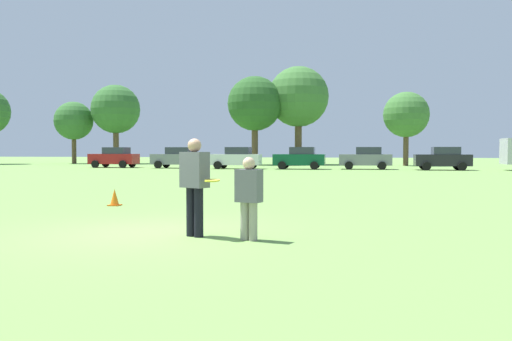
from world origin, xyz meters
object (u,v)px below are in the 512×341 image
at_px(parked_car_far_right, 443,158).
at_px(traffic_cone, 115,198).
at_px(parked_car_near_left, 114,157).
at_px(parked_car_center, 236,158).
at_px(player_defender, 249,194).
at_px(player_thrower, 195,181).
at_px(frisbee, 212,180).
at_px(parked_car_mid_left, 177,158).
at_px(parked_car_near_right, 366,158).
at_px(parked_car_mid_right, 300,158).

bearing_deg(parked_car_far_right, traffic_cone, -115.01).
distance_m(parked_car_near_left, parked_car_center, 11.48).
height_order(player_defender, parked_car_far_right, parked_car_far_right).
height_order(player_thrower, parked_car_far_right, parked_car_far_right).
relative_size(frisbee, traffic_cone, 0.56).
xyz_separation_m(player_defender, parked_car_mid_left, (-13.30, 34.39, 0.11)).
xyz_separation_m(player_defender, parked_car_near_right, (2.82, 34.67, 0.11)).
xyz_separation_m(parked_car_center, parked_car_far_right, (16.59, 0.27, 0.00)).
distance_m(frisbee, parked_car_center, 34.50).
bearing_deg(player_thrower, parked_car_center, 101.47).
relative_size(frisbee, parked_car_mid_left, 0.06).
distance_m(frisbee, parked_car_far_right, 35.29).
distance_m(traffic_cone, parked_car_near_right, 30.78).
bearing_deg(parked_car_near_left, parked_car_mid_right, -2.68).
bearing_deg(parked_car_mid_left, frisbee, -69.82).
height_order(parked_car_mid_right, parked_car_far_right, same).
height_order(traffic_cone, parked_car_near_left, parked_car_near_left).
xyz_separation_m(player_defender, parked_car_near_left, (-19.30, 34.72, 0.11)).
relative_size(parked_car_near_left, parked_car_center, 1.00).
xyz_separation_m(player_defender, parked_car_far_right, (8.73, 34.01, 0.11)).
distance_m(parked_car_mid_right, parked_car_far_right, 11.26).
bearing_deg(parked_car_near_right, player_thrower, -96.40).
bearing_deg(player_thrower, parked_car_mid_right, 92.51).
distance_m(parked_car_mid_left, parked_car_near_right, 16.12).
height_order(parked_car_mid_left, parked_car_near_right, same).
distance_m(parked_car_mid_left, parked_car_mid_right, 10.78).
bearing_deg(parked_car_center, parked_car_far_right, 0.94).
bearing_deg(parked_car_mid_left, parked_car_near_left, 176.84).
height_order(player_thrower, parked_car_center, parked_car_center).
distance_m(parked_car_near_left, parked_car_mid_right, 16.79).
relative_size(player_defender, parked_car_mid_right, 0.35).
bearing_deg(parked_car_near_left, parked_car_near_right, -0.15).
distance_m(player_defender, frisbee, 0.70).
relative_size(player_defender, parked_car_far_right, 0.35).
bearing_deg(player_thrower, traffic_cone, 129.38).
bearing_deg(parked_car_mid_right, parked_car_far_right, 0.37).
relative_size(player_thrower, player_defender, 1.23).
bearing_deg(traffic_cone, parked_car_center, 95.91).
bearing_deg(parked_car_far_right, parked_car_near_left, 178.54).
distance_m(parked_car_near_left, parked_car_far_right, 28.04).
relative_size(player_thrower, parked_car_far_right, 0.43).
bearing_deg(parked_car_near_right, frisbee, -95.72).
distance_m(player_thrower, parked_car_mid_left, 36.31).
xyz_separation_m(traffic_cone, parked_car_mid_left, (-8.43, 29.53, 0.69)).
height_order(player_thrower, player_defender, player_thrower).
bearing_deg(frisbee, player_defender, 0.23).
bearing_deg(parked_car_far_right, parked_car_near_right, 173.70).
distance_m(parked_car_mid_right, parked_car_near_right, 5.39).
height_order(parked_car_mid_left, parked_car_mid_right, same).
xyz_separation_m(parked_car_near_right, parked_car_far_right, (5.92, -0.65, 0.00)).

